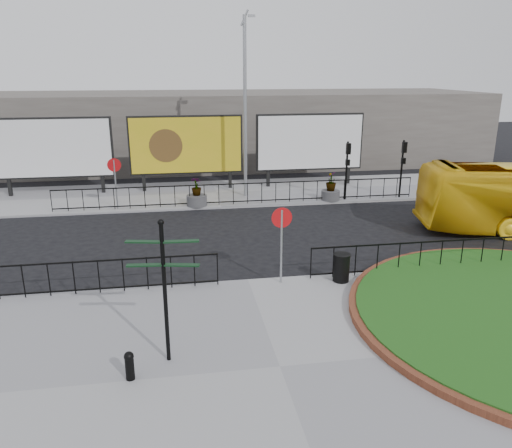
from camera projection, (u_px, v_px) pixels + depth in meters
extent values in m
plane|color=black|center=(248.00, 283.00, 16.15)|extent=(90.00, 90.00, 0.00)
cube|color=gray|center=(280.00, 369.00, 11.42)|extent=(30.00, 10.00, 0.12)
cube|color=gray|center=(216.00, 193.00, 27.43)|extent=(44.00, 6.00, 0.12)
cylinder|color=gray|center=(116.00, 185.00, 23.84)|extent=(0.07, 0.07, 2.40)
cylinder|color=#A60B0E|center=(114.00, 165.00, 23.55)|extent=(0.64, 0.03, 0.64)
cylinder|color=white|center=(114.00, 165.00, 23.57)|extent=(0.50, 0.03, 0.50)
cylinder|color=gray|center=(281.00, 247.00, 15.53)|extent=(0.07, 0.07, 2.40)
cylinder|color=#A60B0E|center=(282.00, 218.00, 15.25)|extent=(0.64, 0.03, 0.64)
cylinder|color=white|center=(282.00, 218.00, 15.27)|extent=(0.50, 0.03, 0.50)
cube|color=black|center=(10.00, 187.00, 26.53)|extent=(0.18, 0.18, 1.00)
cube|color=black|center=(103.00, 183.00, 27.27)|extent=(0.18, 0.18, 1.00)
cube|color=black|center=(53.00, 148.00, 26.30)|extent=(6.20, 0.25, 3.20)
cube|color=silver|center=(52.00, 148.00, 26.15)|extent=(6.00, 0.06, 3.00)
cube|color=black|center=(144.00, 182.00, 27.61)|extent=(0.18, 0.18, 1.00)
cube|color=black|center=(230.00, 179.00, 28.35)|extent=(0.18, 0.18, 1.00)
cube|color=black|center=(186.00, 145.00, 27.38)|extent=(6.20, 0.25, 3.20)
cube|color=gold|center=(186.00, 145.00, 27.23)|extent=(6.00, 0.06, 3.00)
cube|color=black|center=(268.00, 178.00, 28.69)|extent=(0.18, 0.18, 1.00)
cube|color=black|center=(348.00, 175.00, 29.43)|extent=(0.18, 0.18, 1.00)
cube|color=black|center=(310.00, 142.00, 28.46)|extent=(6.20, 0.25, 3.20)
cube|color=silver|center=(310.00, 142.00, 28.31)|extent=(6.00, 0.06, 3.00)
cylinder|color=gray|center=(245.00, 110.00, 25.36)|extent=(0.18, 0.18, 9.00)
cylinder|color=gray|center=(244.00, 18.00, 24.06)|extent=(0.43, 0.10, 0.77)
cube|color=gray|center=(252.00, 16.00, 24.09)|extent=(0.35, 0.15, 0.12)
cylinder|color=black|center=(346.00, 171.00, 25.52)|extent=(0.10, 0.10, 3.00)
cube|color=black|center=(348.00, 149.00, 25.06)|extent=(0.22, 0.18, 0.55)
cube|color=black|center=(348.00, 163.00, 25.27)|extent=(0.20, 0.16, 0.30)
cylinder|color=black|center=(401.00, 169.00, 25.98)|extent=(0.10, 0.10, 3.00)
cube|color=black|center=(404.00, 147.00, 25.53)|extent=(0.22, 0.18, 0.55)
cube|color=black|center=(403.00, 161.00, 25.74)|extent=(0.20, 0.16, 0.30)
cube|color=#645D57|center=(203.00, 128.00, 36.12)|extent=(40.00, 10.00, 5.00)
cylinder|color=black|center=(165.00, 295.00, 11.18)|extent=(0.09, 0.09, 3.32)
sphere|color=black|center=(161.00, 222.00, 10.67)|extent=(0.15, 0.15, 0.15)
cube|color=black|center=(143.00, 242.00, 10.82)|extent=(0.79, 0.30, 0.03)
cube|color=black|center=(181.00, 241.00, 10.85)|extent=(0.78, 0.19, 0.03)
cube|color=black|center=(144.00, 265.00, 10.94)|extent=(0.79, 0.22, 0.03)
cube|color=black|center=(182.00, 265.00, 10.95)|extent=(0.79, 0.30, 0.03)
cylinder|color=black|center=(130.00, 368.00, 10.87)|extent=(0.20, 0.20, 0.54)
sphere|color=black|center=(129.00, 356.00, 10.78)|extent=(0.22, 0.22, 0.22)
cylinder|color=black|center=(341.00, 268.00, 15.87)|extent=(0.52, 0.52, 0.86)
cylinder|color=black|center=(342.00, 255.00, 15.73)|extent=(0.55, 0.55, 0.06)
cylinder|color=#4C4C4F|center=(197.00, 200.00, 24.71)|extent=(1.01, 1.01, 0.52)
imported|color=#134612|center=(196.00, 186.00, 24.49)|extent=(0.63, 0.63, 0.90)
cylinder|color=#4C4C4F|center=(330.00, 195.00, 25.77)|extent=(0.95, 0.95, 0.49)
imported|color=#134612|center=(331.00, 181.00, 25.55)|extent=(0.77, 0.77, 0.98)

